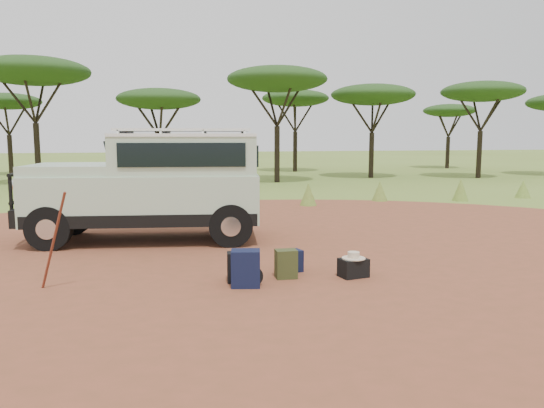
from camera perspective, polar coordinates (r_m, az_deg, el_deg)
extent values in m
plane|color=olive|center=(9.96, 0.70, -6.90)|extent=(140.00, 140.00, 0.00)
cylinder|color=brown|center=(9.96, 0.70, -6.88)|extent=(23.00, 23.00, 0.01)
cone|color=olive|center=(18.24, -24.28, 0.34)|extent=(0.60, 0.60, 0.85)
cone|color=olive|center=(18.75, -14.70, 0.70)|extent=(0.60, 0.60, 0.70)
cone|color=olive|center=(18.45, -5.41, 1.12)|extent=(0.60, 0.60, 0.90)
cone|color=olive|center=(18.66, 3.92, 1.05)|extent=(0.60, 0.60, 0.80)
cone|color=olive|center=(20.34, 11.52, 1.37)|extent=(0.60, 0.60, 0.75)
cone|color=olive|center=(21.20, 19.63, 1.47)|extent=(0.60, 0.60, 0.85)
cone|color=olive|center=(23.24, 25.40, 1.48)|extent=(0.60, 0.60, 0.70)
cylinder|color=black|center=(29.02, -23.91, 4.94)|extent=(0.28, 0.28, 3.06)
ellipsoid|color=#203C16|center=(29.17, -24.34, 12.90)|extent=(5.50, 5.50, 1.38)
cylinder|color=black|center=(27.64, -11.90, 4.58)|extent=(0.28, 0.28, 2.34)
ellipsoid|color=#203C16|center=(27.67, -12.08, 10.99)|extent=(4.20, 4.20, 1.05)
cylinder|color=black|center=(27.92, 0.55, 5.36)|extent=(0.28, 0.28, 2.93)
ellipsoid|color=#203C16|center=(28.05, 0.56, 13.28)|extent=(5.20, 5.20, 1.30)
cylinder|color=black|center=(31.38, 10.64, 5.18)|extent=(0.28, 0.28, 2.61)
ellipsoid|color=#203C16|center=(31.45, 10.79, 11.47)|extent=(4.80, 4.80, 1.20)
cylinder|color=black|center=(32.90, 21.39, 4.97)|extent=(0.28, 0.28, 2.70)
ellipsoid|color=#203C16|center=(32.97, 21.68, 11.18)|extent=(4.60, 4.60, 1.15)
cylinder|color=black|center=(36.52, -26.31, 4.73)|extent=(0.28, 0.28, 2.48)
ellipsoid|color=#203C16|center=(36.55, -26.61, 9.85)|extent=(4.00, 4.00, 1.00)
cylinder|color=black|center=(36.11, 2.50, 5.64)|extent=(0.28, 0.28, 2.70)
ellipsoid|color=#203C16|center=(36.17, 2.53, 11.30)|extent=(4.50, 4.50, 1.12)
cylinder|color=black|center=(41.70, 18.37, 5.26)|extent=(0.28, 0.28, 2.34)
ellipsoid|color=#203C16|center=(41.72, 18.54, 9.51)|extent=(3.80, 3.80, 0.95)
cube|color=#ADC6A9|center=(12.72, -13.35, 0.73)|extent=(5.38, 2.74, 1.09)
cube|color=black|center=(12.77, -13.29, -1.08)|extent=(5.29, 2.77, 0.28)
cube|color=#ADC6A9|center=(12.55, -9.29, 5.21)|extent=(3.43, 2.42, 0.86)
cube|color=white|center=(12.54, -9.33, 7.33)|extent=(3.43, 2.46, 0.07)
cube|color=white|center=(12.54, -9.34, 7.86)|extent=(3.16, 2.30, 0.06)
cube|color=#ADC6A9|center=(13.00, -20.57, 3.52)|extent=(2.14, 2.21, 0.23)
cube|color=black|center=(12.76, -16.40, 5.23)|extent=(0.41, 1.75, 0.60)
cube|color=black|center=(11.51, -9.66, 5.23)|extent=(2.70, 0.38, 0.52)
cube|color=black|center=(13.58, -8.98, 5.56)|extent=(2.70, 0.38, 0.52)
cube|color=black|center=(12.54, -1.84, 5.30)|extent=(0.27, 1.69, 0.47)
cube|color=black|center=(13.40, -24.59, -0.87)|extent=(0.42, 2.08, 0.39)
cylinder|color=black|center=(13.36, -25.35, 3.02)|extent=(0.26, 1.48, 0.08)
cylinder|color=black|center=(13.41, -25.21, 0.43)|extent=(0.26, 1.48, 0.08)
cylinder|color=silver|center=(13.08, -25.87, 1.91)|extent=(0.11, 0.26, 0.25)
cylinder|color=silver|center=(13.68, -24.93, 2.17)|extent=(0.11, 0.26, 0.25)
cube|color=white|center=(13.41, -24.99, -0.29)|extent=(0.10, 0.48, 0.14)
cylinder|color=black|center=(13.73, -15.19, 4.87)|extent=(0.10, 0.10, 0.95)
cylinder|color=black|center=(12.34, -22.88, -2.41)|extent=(1.00, 0.44, 0.96)
cylinder|color=black|center=(14.09, -20.62, -1.15)|extent=(1.00, 0.44, 0.96)
cylinder|color=black|center=(11.75, -4.45, -2.31)|extent=(1.00, 0.44, 0.96)
cylinder|color=black|center=(13.58, -4.55, -1.00)|extent=(1.00, 0.44, 0.96)
cylinder|color=maroon|center=(9.04, -22.45, -3.74)|extent=(0.54, 0.48, 1.61)
cube|color=black|center=(8.99, -3.64, -6.81)|extent=(0.40, 0.31, 0.51)
cube|color=#101433|center=(8.70, -2.85, -6.95)|extent=(0.52, 0.42, 0.61)
cube|color=#3C451F|center=(9.21, 1.52, -6.48)|extent=(0.37, 0.26, 0.50)
cube|color=#101433|center=(9.65, 2.12, -6.15)|extent=(0.41, 0.35, 0.40)
cube|color=black|center=(9.40, 8.74, -6.81)|extent=(0.53, 0.42, 0.33)
cylinder|color=black|center=(8.86, -2.40, -7.60)|extent=(0.40, 0.40, 0.34)
cylinder|color=beige|center=(9.36, 8.77, -5.78)|extent=(0.41, 0.41, 0.02)
cylinder|color=beige|center=(9.35, 8.77, -5.42)|extent=(0.20, 0.20, 0.10)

